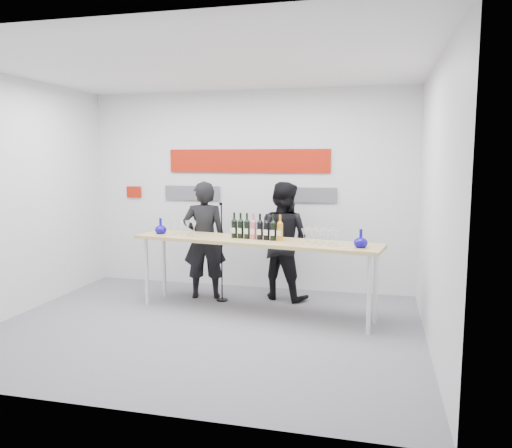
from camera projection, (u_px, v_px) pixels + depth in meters
The scene contains 12 objects.
ground at pixel (206, 328), 5.88m from camera, with size 5.00×5.00×0.00m, color slate.
back_wall at pixel (248, 191), 7.61m from camera, with size 5.00×0.04×3.00m, color silver.
signage at pixel (244, 170), 7.56m from camera, with size 3.38×0.02×0.79m.
tasting_table at pixel (254, 245), 6.34m from camera, with size 3.28×1.15×0.97m.
wine_bottles at pixel (257, 226), 6.31m from camera, with size 0.71×0.19×0.33m.
decanter_left at pixel (161, 226), 6.79m from camera, with size 0.16×0.16×0.21m, color #100791, non-canonical shape.
decanter_right at pixel (361, 238), 5.73m from camera, with size 0.16×0.16×0.21m, color #100791, non-canonical shape.
glasses_left at pixel (186, 228), 6.69m from camera, with size 0.36×0.27×0.18m.
glasses_right at pixel (320, 236), 5.98m from camera, with size 0.46×0.29×0.18m.
presenter_left at pixel (204, 240), 7.08m from camera, with size 0.61×0.40×1.67m, color black.
presenter_right at pixel (282, 241), 7.05m from camera, with size 0.81×0.63×1.66m, color black.
mic_stand at pixel (222, 271), 6.97m from camera, with size 0.16×0.16×1.39m.
Camera 1 is at (1.93, -5.37, 1.98)m, focal length 35.00 mm.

